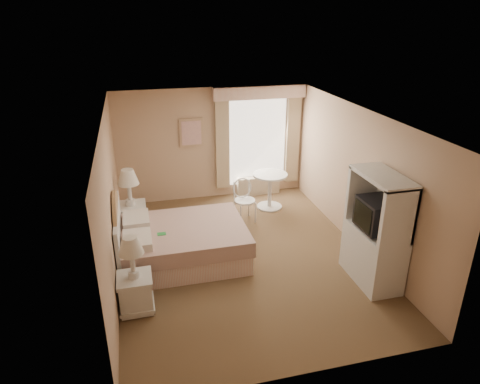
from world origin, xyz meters
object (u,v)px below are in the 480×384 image
object	(u,v)px
nightstand_far	(132,211)
round_table	(270,185)
armoire	(375,238)
cafe_chair	(244,197)
bed	(177,242)
nightstand_near	(135,284)

from	to	relation	value
nightstand_far	round_table	world-z (taller)	nightstand_far
nightstand_far	armoire	size ratio (longest dim) A/B	0.73
nightstand_far	armoire	bearing A→B (deg)	-33.81
armoire	nightstand_far	bearing A→B (deg)	146.19
cafe_chair	armoire	xyz separation A→B (m)	(1.43, -2.57, 0.23)
nightstand_far	cafe_chair	bearing A→B (deg)	3.12
bed	nightstand_near	size ratio (longest dim) A/B	1.82
round_table	armoire	size ratio (longest dim) A/B	0.43
nightstand_far	cafe_chair	xyz separation A→B (m)	(2.22, 0.12, 0.01)
nightstand_near	armoire	world-z (taller)	armoire
bed	nightstand_far	bearing A→B (deg)	122.58
nightstand_near	cafe_chair	xyz separation A→B (m)	(2.22, 2.44, 0.07)
nightstand_near	round_table	size ratio (longest dim) A/B	1.50
nightstand_far	armoire	xyz separation A→B (m)	(3.65, -2.45, 0.25)
bed	armoire	size ratio (longest dim) A/B	1.18
cafe_chair	armoire	bearing A→B (deg)	-70.27
nightstand_far	round_table	xyz separation A→B (m)	(2.92, 0.56, 0.02)
nightstand_near	armoire	xyz separation A→B (m)	(3.65, -0.13, 0.30)
round_table	armoire	world-z (taller)	armoire
bed	nightstand_near	bearing A→B (deg)	-121.08
bed	armoire	xyz separation A→B (m)	(2.93, -1.32, 0.39)
round_table	cafe_chair	bearing A→B (deg)	-148.08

